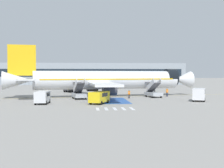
% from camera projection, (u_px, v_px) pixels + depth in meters
% --- Properties ---
extents(ground_plane, '(600.00, 600.00, 0.00)m').
position_uv_depth(ground_plane, '(101.00, 97.00, 66.04)').
color(ground_plane, gray).
extents(apron_leadline_yellow, '(73.60, 15.37, 0.01)m').
position_uv_depth(apron_leadline_yellow, '(108.00, 97.00, 66.48)').
color(apron_leadline_yellow, gold).
rests_on(apron_leadline_yellow, ground_plane).
extents(apron_stand_patch_blue, '(5.79, 13.29, 0.01)m').
position_uv_depth(apron_stand_patch_blue, '(112.00, 101.00, 56.50)').
color(apron_stand_patch_blue, '#2856A8').
rests_on(apron_stand_patch_blue, ground_plane).
extents(apron_walkway_bar_0, '(0.44, 3.60, 0.01)m').
position_uv_depth(apron_walkway_bar_0, '(98.00, 109.00, 43.01)').
color(apron_walkway_bar_0, silver).
rests_on(apron_walkway_bar_0, ground_plane).
extents(apron_walkway_bar_1, '(0.44, 3.60, 0.01)m').
position_uv_depth(apron_walkway_bar_1, '(106.00, 109.00, 43.10)').
color(apron_walkway_bar_1, silver).
rests_on(apron_walkway_bar_1, ground_plane).
extents(apron_walkway_bar_2, '(0.44, 3.60, 0.01)m').
position_uv_depth(apron_walkway_bar_2, '(115.00, 109.00, 43.20)').
color(apron_walkway_bar_2, silver).
rests_on(apron_walkway_bar_2, ground_plane).
extents(apron_walkway_bar_3, '(0.44, 3.60, 0.01)m').
position_uv_depth(apron_walkway_bar_3, '(123.00, 109.00, 43.30)').
color(apron_walkway_bar_3, silver).
rests_on(apron_walkway_bar_3, ground_plane).
extents(apron_walkway_bar_4, '(0.44, 3.60, 0.01)m').
position_uv_depth(apron_walkway_bar_4, '(132.00, 109.00, 43.40)').
color(apron_walkway_bar_4, silver).
rests_on(apron_walkway_bar_4, ground_plane).
extents(airliner, '(41.03, 34.92, 10.58)m').
position_uv_depth(airliner, '(105.00, 80.00, 66.18)').
color(airliner, silver).
rests_on(airliner, ground_plane).
extents(boarding_stairs_forward, '(3.12, 5.51, 3.95)m').
position_uv_depth(boarding_stairs_forward, '(153.00, 93.00, 64.57)').
color(boarding_stairs_forward, '#ADB2BA').
rests_on(boarding_stairs_forward, ground_plane).
extents(boarding_stairs_aft, '(3.12, 5.51, 4.06)m').
position_uv_depth(boarding_stairs_aft, '(79.00, 94.00, 60.19)').
color(boarding_stairs_aft, '#ADB2BA').
rests_on(boarding_stairs_aft, ground_plane).
extents(fuel_tanker, '(3.77, 9.18, 3.70)m').
position_uv_depth(fuel_tanker, '(71.00, 85.00, 85.97)').
color(fuel_tanker, '#38383D').
rests_on(fuel_tanker, ground_plane).
extents(service_van_0, '(3.57, 4.85, 2.27)m').
position_uv_depth(service_van_0, '(199.00, 94.00, 55.23)').
color(service_van_0, silver).
rests_on(service_van_0, ground_plane).
extents(service_van_1, '(3.63, 4.71, 1.98)m').
position_uv_depth(service_van_1, '(99.00, 97.00, 50.19)').
color(service_van_1, yellow).
rests_on(service_van_1, ground_plane).
extents(service_van_2, '(2.11, 4.58, 2.05)m').
position_uv_depth(service_van_2, '(42.00, 96.00, 50.14)').
color(service_van_2, silver).
rests_on(service_van_2, ground_plane).
extents(ground_crew_0, '(0.45, 0.26, 1.63)m').
position_uv_depth(ground_crew_0, '(129.00, 94.00, 61.56)').
color(ground_crew_0, '#2D2D33').
rests_on(ground_crew_0, ground_plane).
extents(ground_crew_1, '(0.46, 0.29, 1.78)m').
position_uv_depth(ground_crew_1, '(167.00, 92.00, 66.56)').
color(ground_crew_1, '#191E38').
rests_on(ground_crew_1, ground_plane).
extents(terminal_building, '(102.31, 12.10, 9.70)m').
position_uv_depth(terminal_building, '(72.00, 74.00, 142.57)').
color(terminal_building, '#89939E').
rests_on(terminal_building, ground_plane).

